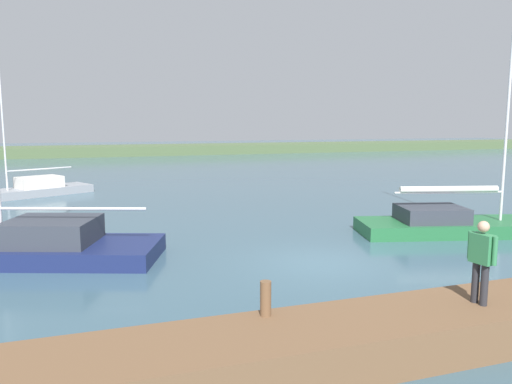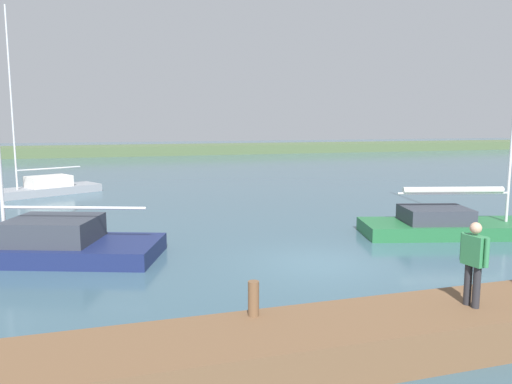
{
  "view_description": "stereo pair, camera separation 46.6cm",
  "coord_description": "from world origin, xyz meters",
  "px_view_note": "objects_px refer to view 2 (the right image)",
  "views": [
    {
      "loc": [
        6.4,
        12.9,
        4.19
      ],
      "look_at": [
        1.44,
        -1.86,
        1.99
      ],
      "focal_mm": 34.44,
      "sensor_mm": 36.0,
      "label": 1
    },
    {
      "loc": [
        5.96,
        13.04,
        4.19
      ],
      "look_at": [
        1.44,
        -1.86,
        1.99
      ],
      "focal_mm": 34.44,
      "sensor_mm": 36.0,
      "label": 2
    }
  ],
  "objects_px": {
    "sailboat_near_dock": "(512,232)",
    "sailboat_outer_mooring": "(8,196)",
    "mooring_post_near": "(254,298)",
    "person_on_dock": "(474,259)"
  },
  "relations": [
    {
      "from": "sailboat_near_dock",
      "to": "sailboat_outer_mooring",
      "type": "relative_size",
      "value": 1.05
    },
    {
      "from": "mooring_post_near",
      "to": "person_on_dock",
      "type": "bearing_deg",
      "value": 169.46
    },
    {
      "from": "sailboat_outer_mooring",
      "to": "person_on_dock",
      "type": "relative_size",
      "value": 7.21
    },
    {
      "from": "mooring_post_near",
      "to": "sailboat_near_dock",
      "type": "distance_m",
      "value": 13.87
    },
    {
      "from": "mooring_post_near",
      "to": "sailboat_outer_mooring",
      "type": "bearing_deg",
      "value": -70.47
    },
    {
      "from": "mooring_post_near",
      "to": "sailboat_outer_mooring",
      "type": "xyz_separation_m",
      "value": [
        7.83,
        -22.07,
        -0.99
      ]
    },
    {
      "from": "sailboat_near_dock",
      "to": "person_on_dock",
      "type": "bearing_deg",
      "value": -123.5
    },
    {
      "from": "mooring_post_near",
      "to": "sailboat_outer_mooring",
      "type": "height_order",
      "value": "sailboat_outer_mooring"
    },
    {
      "from": "sailboat_outer_mooring",
      "to": "mooring_post_near",
      "type": "bearing_deg",
      "value": 81.52
    },
    {
      "from": "mooring_post_near",
      "to": "person_on_dock",
      "type": "height_order",
      "value": "person_on_dock"
    }
  ]
}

